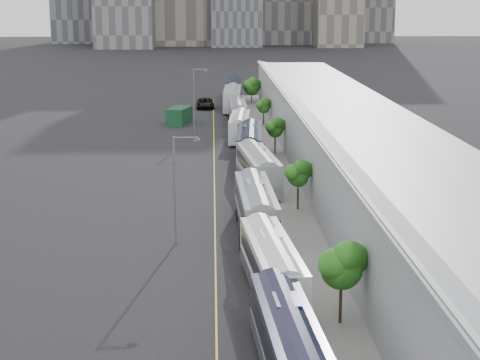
{
  "coord_description": "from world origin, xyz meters",
  "views": [
    {
      "loc": [
        -1.61,
        -14.68,
        18.18
      ],
      "look_at": [
        0.69,
        52.68,
        3.0
      ],
      "focal_mm": 60.0,
      "sensor_mm": 36.0,
      "label": 1
    }
  ],
  "objects_px": {
    "bus_5": "(250,148)",
    "bus_8": "(232,100)",
    "suv": "(205,103)",
    "bus_1": "(289,350)",
    "street_lamp_far": "(195,97)",
    "bus_3": "(256,212)",
    "shipping_container": "(179,116)",
    "street_lamp_near": "(177,182)",
    "bus_4": "(258,172)",
    "bus_6": "(240,129)",
    "bus_2": "(272,272)",
    "bus_7": "(237,114)",
    "bus_9": "(234,91)"
  },
  "relations": [
    {
      "from": "bus_4",
      "to": "street_lamp_near",
      "type": "xyz_separation_m",
      "value": [
        -7.1,
        -18.35,
        3.2
      ]
    },
    {
      "from": "bus_9",
      "to": "shipping_container",
      "type": "height_order",
      "value": "bus_9"
    },
    {
      "from": "bus_6",
      "to": "street_lamp_far",
      "type": "bearing_deg",
      "value": 145.31
    },
    {
      "from": "street_lamp_far",
      "to": "bus_8",
      "type": "bearing_deg",
      "value": 76.85
    },
    {
      "from": "bus_1",
      "to": "bus_3",
      "type": "distance_m",
      "value": 25.64
    },
    {
      "from": "bus_5",
      "to": "suv",
      "type": "xyz_separation_m",
      "value": [
        -5.49,
        46.89,
        -0.81
      ]
    },
    {
      "from": "bus_1",
      "to": "street_lamp_far",
      "type": "height_order",
      "value": "street_lamp_far"
    },
    {
      "from": "bus_1",
      "to": "suv",
      "type": "bearing_deg",
      "value": 89.5
    },
    {
      "from": "bus_2",
      "to": "bus_3",
      "type": "height_order",
      "value": "bus_3"
    },
    {
      "from": "bus_4",
      "to": "bus_6",
      "type": "bearing_deg",
      "value": 86.12
    },
    {
      "from": "bus_1",
      "to": "bus_3",
      "type": "bearing_deg",
      "value": 87.24
    },
    {
      "from": "bus_1",
      "to": "bus_4",
      "type": "bearing_deg",
      "value": 85.63
    },
    {
      "from": "street_lamp_far",
      "to": "bus_2",
      "type": "bearing_deg",
      "value": -84.47
    },
    {
      "from": "bus_3",
      "to": "street_lamp_near",
      "type": "distance_m",
      "value": 7.6
    },
    {
      "from": "street_lamp_near",
      "to": "suv",
      "type": "xyz_separation_m",
      "value": [
        1.43,
        78.29,
        -3.95
      ]
    },
    {
      "from": "bus_3",
      "to": "bus_9",
      "type": "height_order",
      "value": "bus_9"
    },
    {
      "from": "bus_5",
      "to": "bus_7",
      "type": "distance_m",
      "value": 29.5
    },
    {
      "from": "bus_4",
      "to": "shipping_container",
      "type": "xyz_separation_m",
      "value": [
        -9.39,
        42.3,
        -0.38
      ]
    },
    {
      "from": "bus_3",
      "to": "shipping_container",
      "type": "bearing_deg",
      "value": 96.83
    },
    {
      "from": "bus_3",
      "to": "bus_4",
      "type": "bearing_deg",
      "value": 84.74
    },
    {
      "from": "bus_8",
      "to": "suv",
      "type": "xyz_separation_m",
      "value": [
        -4.6,
        2.92,
        -0.82
      ]
    },
    {
      "from": "bus_1",
      "to": "street_lamp_near",
      "type": "relative_size",
      "value": 1.5
    },
    {
      "from": "bus_8",
      "to": "bus_9",
      "type": "distance_m",
      "value": 14.68
    },
    {
      "from": "bus_9",
      "to": "bus_5",
      "type": "bearing_deg",
      "value": -87.5
    },
    {
      "from": "bus_6",
      "to": "bus_9",
      "type": "bearing_deg",
      "value": 93.78
    },
    {
      "from": "bus_5",
      "to": "bus_9",
      "type": "height_order",
      "value": "bus_9"
    },
    {
      "from": "bus_6",
      "to": "shipping_container",
      "type": "relative_size",
      "value": 2.2
    },
    {
      "from": "bus_2",
      "to": "bus_4",
      "type": "height_order",
      "value": "bus_4"
    },
    {
      "from": "bus_9",
      "to": "suv",
      "type": "xyz_separation_m",
      "value": [
        -5.18,
        -11.74,
        -0.82
      ]
    },
    {
      "from": "bus_3",
      "to": "street_lamp_far",
      "type": "xyz_separation_m",
      "value": [
        -5.76,
        47.82,
        3.59
      ]
    },
    {
      "from": "bus_7",
      "to": "bus_6",
      "type": "bearing_deg",
      "value": -90.37
    },
    {
      "from": "bus_5",
      "to": "bus_8",
      "type": "height_order",
      "value": "bus_8"
    },
    {
      "from": "bus_2",
      "to": "bus_4",
      "type": "xyz_separation_m",
      "value": [
        0.76,
        29.33,
        0.08
      ]
    },
    {
      "from": "bus_5",
      "to": "shipping_container",
      "type": "distance_m",
      "value": 30.66
    },
    {
      "from": "bus_4",
      "to": "suv",
      "type": "bearing_deg",
      "value": 89.82
    },
    {
      "from": "bus_2",
      "to": "bus_9",
      "type": "bearing_deg",
      "value": 85.26
    },
    {
      "from": "bus_3",
      "to": "bus_2",
      "type": "bearing_deg",
      "value": -90.48
    },
    {
      "from": "street_lamp_near",
      "to": "shipping_container",
      "type": "height_order",
      "value": "street_lamp_near"
    },
    {
      "from": "bus_9",
      "to": "street_lamp_far",
      "type": "relative_size",
      "value": 1.54
    },
    {
      "from": "street_lamp_near",
      "to": "shipping_container",
      "type": "xyz_separation_m",
      "value": [
        -2.28,
        60.64,
        -3.59
      ]
    },
    {
      "from": "bus_4",
      "to": "bus_9",
      "type": "height_order",
      "value": "bus_9"
    },
    {
      "from": "bus_5",
      "to": "street_lamp_far",
      "type": "distance_m",
      "value": 20.99
    },
    {
      "from": "bus_1",
      "to": "bus_8",
      "type": "distance_m",
      "value": 97.81
    },
    {
      "from": "bus_7",
      "to": "suv",
      "type": "distance_m",
      "value": 18.11
    },
    {
      "from": "bus_8",
      "to": "street_lamp_far",
      "type": "height_order",
      "value": "street_lamp_far"
    },
    {
      "from": "bus_1",
      "to": "suv",
      "type": "xyz_separation_m",
      "value": [
        -4.91,
        100.73,
        -0.64
      ]
    },
    {
      "from": "street_lamp_near",
      "to": "street_lamp_far",
      "type": "height_order",
      "value": "street_lamp_far"
    },
    {
      "from": "street_lamp_far",
      "to": "suv",
      "type": "xyz_separation_m",
      "value": [
        1.08,
        27.27,
        -4.33
      ]
    },
    {
      "from": "suv",
      "to": "shipping_container",
      "type": "bearing_deg",
      "value": -103.71
    },
    {
      "from": "bus_5",
      "to": "street_lamp_near",
      "type": "distance_m",
      "value": 32.3
    }
  ]
}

